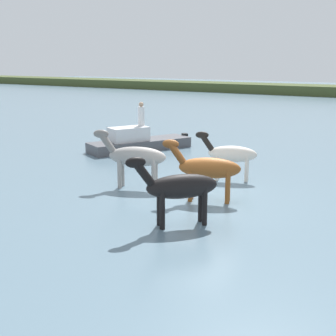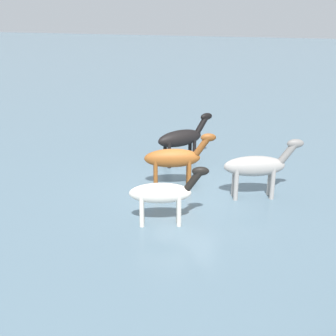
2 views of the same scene
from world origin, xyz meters
TOP-DOWN VIEW (x-y plane):
  - ground_plane at (0.00, 0.00)m, footprint 162.45×162.45m
  - horse_dark_mare at (0.35, -0.08)m, footprint 2.53×1.28m
  - horse_mid_herd at (0.76, -2.51)m, footprint 2.04×2.18m
  - horse_gray_outer at (-2.56, -0.00)m, footprint 2.62×1.33m
  - horse_rear_stallion at (-0.13, 2.78)m, footprint 2.34×1.11m
  - boat_dinghy_port at (-6.58, 5.79)m, footprint 3.63×5.44m
  - person_watcher_seated at (-6.59, 6.12)m, footprint 0.32×0.32m

SIDE VIEW (x-z plane):
  - ground_plane at x=0.00m, z-range 0.00..0.00m
  - boat_dinghy_port at x=-6.58m, z-range -0.36..1.00m
  - horse_rear_stallion at x=-0.13m, z-range 0.09..1.93m
  - horse_dark_mare at x=0.35m, z-range 0.10..2.09m
  - horse_mid_herd at x=0.76m, z-range 0.10..2.11m
  - horse_gray_outer at x=-2.56m, z-range 0.11..2.17m
  - person_watcher_seated at x=-6.59m, z-range 1.16..2.35m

